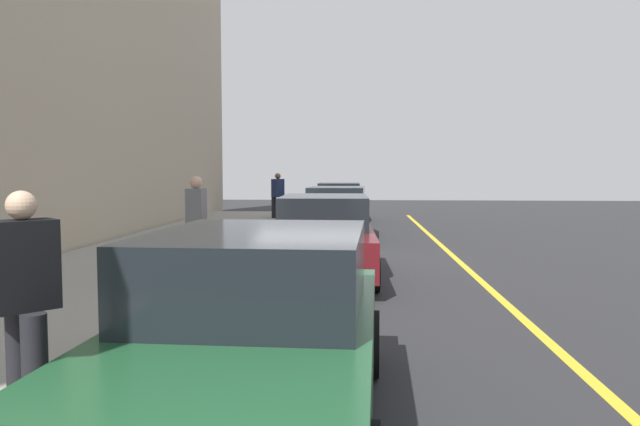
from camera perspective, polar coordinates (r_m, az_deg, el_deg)
name	(u,v)px	position (r m, az deg, el deg)	size (l,w,h in m)	color
ground_plane	(313,262)	(13.10, -0.70, -4.67)	(56.00, 56.00, 0.00)	#28282B
sidewalk	(165,257)	(13.74, -14.59, -4.08)	(28.00, 4.60, 0.15)	gray
lane_stripe_centre	(461,263)	(13.25, 13.29, -4.67)	(28.00, 0.14, 0.01)	gold
snow_bank_curb	(289,248)	(14.57, -3.02, -3.36)	(4.84, 0.56, 0.22)	white
parked_car_black	(339,202)	(23.69, 1.84, 1.06)	(4.63, 1.93, 1.51)	black
parked_car_charcoal	(336,213)	(17.58, 1.58, 0.03)	(4.47, 2.00, 1.51)	black
parked_car_maroon	(324,236)	(11.26, 0.41, -2.21)	(4.66, 1.99, 1.51)	black
parked_car_green	(256,331)	(4.70, -6.14, -11.09)	(4.21, 2.00, 1.51)	black
pedestrian_grey_coat	(196,221)	(11.15, -11.69, -0.71)	(0.48, 0.57, 1.74)	black
pedestrian_black_coat	(24,295)	(5.03, -26.34, -7.06)	(0.53, 0.52, 1.69)	black
pedestrian_navy_coat	(278,194)	(23.28, -4.04, 1.80)	(0.56, 0.53, 1.75)	black
rolling_suitcase	(199,254)	(11.66, -11.42, -3.84)	(0.34, 0.22, 0.86)	black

